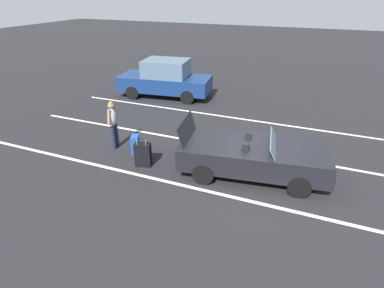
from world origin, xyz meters
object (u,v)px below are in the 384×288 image
object	(u,v)px
convertible_car	(260,157)
traveler_person	(113,122)
suitcase_large_black	(143,155)
parked_sedan_near	(165,79)
suitcase_medium_bright	(135,144)

from	to	relation	value
convertible_car	traveler_person	size ratio (longest dim) A/B	2.63
convertible_car	traveler_person	distance (m)	4.88
suitcase_large_black	parked_sedan_near	bearing A→B (deg)	4.90
convertible_car	suitcase_medium_bright	world-z (taller)	convertible_car
convertible_car	suitcase_medium_bright	distance (m)	4.03
traveler_person	parked_sedan_near	xyz separation A→B (m)	(-0.95, 5.71, -0.04)
parked_sedan_near	traveler_person	bearing A→B (deg)	92.00
convertible_car	suitcase_large_black	bearing A→B (deg)	-174.90
convertible_car	suitcase_large_black	xyz separation A→B (m)	(-3.37, -0.80, -0.22)
convertible_car	traveler_person	xyz separation A→B (m)	(-4.87, -0.11, 0.34)
suitcase_large_black	traveler_person	xyz separation A→B (m)	(-1.49, 0.69, 0.56)
suitcase_medium_bright	parked_sedan_near	bearing A→B (deg)	86.35
suitcase_medium_bright	traveler_person	distance (m)	1.05
suitcase_medium_bright	parked_sedan_near	xyz separation A→B (m)	(-1.79, 5.80, 0.58)
suitcase_medium_bright	traveler_person	xyz separation A→B (m)	(-0.85, 0.08, 0.62)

